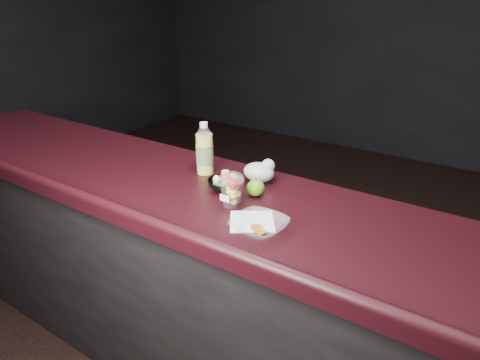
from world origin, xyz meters
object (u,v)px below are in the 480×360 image
Objects in this scene: green_apple at (256,188)px; snack_bowl at (225,183)px; fruit_cup at (232,189)px; takeout_bowl at (259,226)px; lemonade_bottle at (205,152)px.

green_apple is 0.42× the size of snack_bowl.
green_apple is (0.03, 0.13, -0.04)m from fruit_cup.
takeout_bowl is at bearing -55.83° from green_apple.
green_apple is 0.40× the size of takeout_bowl.
green_apple is (0.33, -0.08, -0.07)m from lemonade_bottle.
green_apple is at bearing 75.05° from fruit_cup.
fruit_cup is 0.75× the size of snack_bowl.
fruit_cup is at bearing 149.15° from takeout_bowl.
lemonade_bottle is 1.72× the size of fruit_cup.
green_apple is at bearing -13.35° from lemonade_bottle.
green_apple is at bearing 124.17° from takeout_bowl.
lemonade_bottle is 0.34m from green_apple.
snack_bowl is 0.95× the size of takeout_bowl.
lemonade_bottle reaches higher than green_apple.
takeout_bowl is at bearing -35.75° from snack_bowl.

